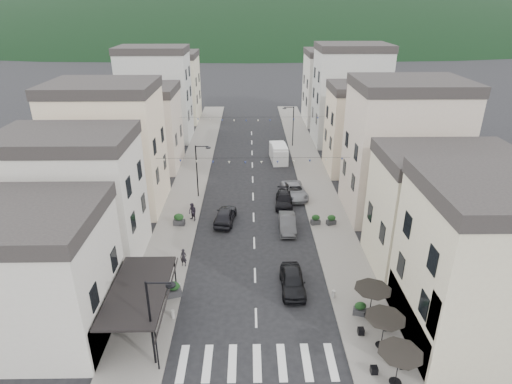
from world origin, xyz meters
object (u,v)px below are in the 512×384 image
parked_car_b (287,223)px  pedestrian_b (193,212)px  parked_car_a (293,281)px  parked_car_c (294,191)px  parked_car_d (284,200)px  parked_car_e (225,215)px  pedestrian_a (184,258)px  delivery_van (279,153)px

parked_car_b → pedestrian_b: 9.38m
pedestrian_b → parked_car_a: bearing=-8.8°
parked_car_c → parked_car_d: (-1.31, -2.15, -0.07)m
pedestrian_b → parked_car_d: bearing=63.6°
parked_car_a → parked_car_d: 14.61m
parked_car_e → parked_car_d: bearing=-141.0°
parked_car_a → parked_car_e: size_ratio=0.98×
parked_car_c → pedestrian_a: 17.14m
parked_car_d → parked_car_e: size_ratio=0.99×
parked_car_d → parked_car_e: bearing=-143.7°
parked_car_b → pedestrian_a: pedestrian_a is taller
parked_car_b → delivery_van: size_ratio=0.83×
parked_car_e → delivery_van: size_ratio=0.88×
parked_car_a → delivery_van: delivery_van is taller
parked_car_b → parked_car_a: bearing=-91.3°
delivery_van → parked_car_d: bearing=-95.1°
parked_car_c → parked_car_e: 9.48m
delivery_van → pedestrian_b: (-9.59, -17.41, -0.13)m
pedestrian_a → pedestrian_b: 7.92m
delivery_van → parked_car_b: bearing=-95.1°
parked_car_c → parked_car_a: bearing=-102.6°
parked_car_a → delivery_van: bearing=87.9°
parked_car_b → parked_car_d: bearing=89.9°
parked_car_a → parked_car_d: (0.49, 14.60, -0.11)m
parked_car_a → parked_car_b: bearing=87.1°
parked_car_a → delivery_van: size_ratio=0.86×
parked_car_a → parked_car_d: parked_car_a is taller
parked_car_b → pedestrian_a: 10.84m
parked_car_d → pedestrian_b: (-9.30, -3.57, 0.40)m
parked_car_c → parked_car_d: parked_car_c is taller
parked_car_e → pedestrian_b: pedestrian_b is taller
parked_car_d → pedestrian_a: size_ratio=2.91×
delivery_van → parked_car_c: bearing=-88.9°
pedestrian_b → parked_car_c: bearing=70.9°
parked_car_b → pedestrian_b: (-9.19, 1.85, 0.34)m
parked_car_c → delivery_van: delivery_van is taller
parked_car_c → pedestrian_b: 12.05m
parked_car_c → pedestrian_b: bearing=-158.2°
delivery_van → pedestrian_b: bearing=-122.8°
parked_car_a → parked_car_e: parked_car_e is taller
parked_car_c → delivery_van: (-1.02, 11.70, 0.46)m
parked_car_c → delivery_van: 11.76m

